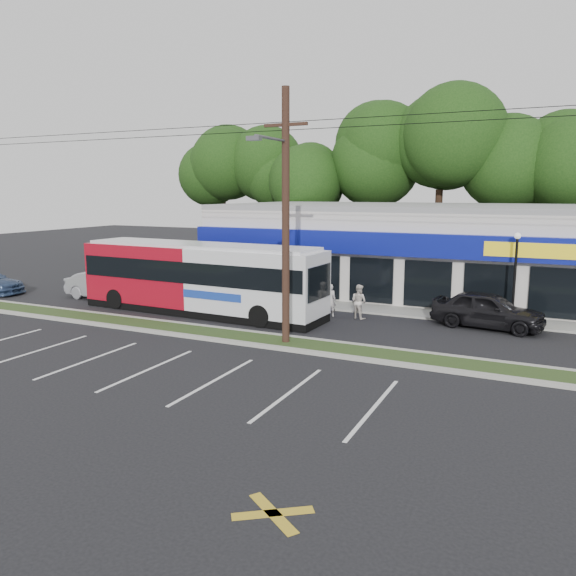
# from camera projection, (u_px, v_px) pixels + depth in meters

# --- Properties ---
(ground) EXTENTS (120.00, 120.00, 0.00)m
(ground) POSITION_uv_depth(u_px,v_px,m) (210.00, 342.00, 23.08)
(ground) COLOR black
(ground) RESTS_ON ground
(grass_strip) EXTENTS (40.00, 1.60, 0.12)m
(grass_strip) POSITION_uv_depth(u_px,v_px,m) (223.00, 335.00, 23.96)
(grass_strip) COLOR #283C18
(grass_strip) RESTS_ON ground
(curb_south) EXTENTS (40.00, 0.25, 0.14)m
(curb_south) POSITION_uv_depth(u_px,v_px,m) (212.00, 339.00, 23.20)
(curb_south) COLOR #9E9E93
(curb_south) RESTS_ON ground
(curb_north) EXTENTS (40.00, 0.25, 0.14)m
(curb_north) POSITION_uv_depth(u_px,v_px,m) (233.00, 330.00, 24.71)
(curb_north) COLOR #9E9E93
(curb_north) RESTS_ON ground
(sidewalk) EXTENTS (32.00, 2.20, 0.10)m
(sidewalk) POSITION_uv_depth(u_px,v_px,m) (388.00, 310.00, 28.97)
(sidewalk) COLOR #9E9E93
(sidewalk) RESTS_ON ground
(strip_mall) EXTENTS (25.00, 12.55, 5.30)m
(strip_mall) POSITION_uv_depth(u_px,v_px,m) (427.00, 248.00, 34.47)
(strip_mall) COLOR beige
(strip_mall) RESTS_ON ground
(utility_pole) EXTENTS (50.00, 2.77, 10.00)m
(utility_pole) POSITION_uv_depth(u_px,v_px,m) (281.00, 209.00, 21.78)
(utility_pole) COLOR black
(utility_pole) RESTS_ON ground
(lamp_post) EXTENTS (0.30, 0.30, 4.25)m
(lamp_post) POSITION_uv_depth(u_px,v_px,m) (515.00, 267.00, 25.81)
(lamp_post) COLOR black
(lamp_post) RESTS_ON ground
(tree_line) EXTENTS (46.76, 6.76, 11.83)m
(tree_line) POSITION_uv_depth(u_px,v_px,m) (438.00, 161.00, 43.09)
(tree_line) COLOR black
(tree_line) RESTS_ON ground
(metrobus) EXTENTS (13.27, 3.31, 3.54)m
(metrobus) POSITION_uv_depth(u_px,v_px,m) (200.00, 276.00, 28.22)
(metrobus) COLOR maroon
(metrobus) RESTS_ON ground
(car_dark) EXTENTS (5.14, 2.66, 1.67)m
(car_dark) POSITION_uv_depth(u_px,v_px,m) (488.00, 310.00, 25.27)
(car_dark) COLOR black
(car_dark) RESTS_ON ground
(car_silver) EXTENTS (4.91, 1.86, 1.60)m
(car_silver) POSITION_uv_depth(u_px,v_px,m) (105.00, 285.00, 32.02)
(car_silver) COLOR #9D9EA4
(car_silver) RESTS_ON ground
(pedestrian_a) EXTENTS (0.70, 0.59, 1.63)m
(pedestrian_a) POSITION_uv_depth(u_px,v_px,m) (330.00, 300.00, 27.65)
(pedestrian_a) COLOR beige
(pedestrian_a) RESTS_ON ground
(pedestrian_b) EXTENTS (0.99, 0.89, 1.68)m
(pedestrian_b) POSITION_uv_depth(u_px,v_px,m) (359.00, 302.00, 27.15)
(pedestrian_b) COLOR beige
(pedestrian_b) RESTS_ON ground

